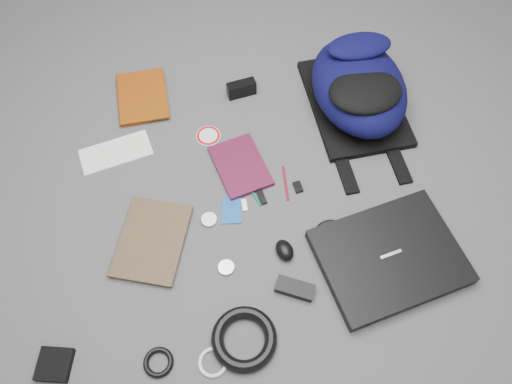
{
  "coord_description": "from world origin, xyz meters",
  "views": [
    {
      "loc": [
        -0.1,
        -0.78,
        1.42
      ],
      "look_at": [
        0.0,
        0.0,
        0.02
      ],
      "focal_mm": 35.0,
      "sensor_mm": 36.0,
      "label": 1
    }
  ],
  "objects": [
    {
      "name": "usb_black",
      "position": [
        0.02,
        -0.01,
        0.0
      ],
      "size": [
        0.03,
        0.06,
        0.01
      ],
      "primitive_type": "cube",
      "rotation": [
        0.0,
        0.0,
        0.21
      ],
      "color": "black",
      "rests_on": "ground"
    },
    {
      "name": "key_fob",
      "position": [
        0.14,
        0.01,
        0.01
      ],
      "size": [
        0.03,
        0.04,
        0.01
      ],
      "primitive_type": "cube",
      "rotation": [
        0.0,
        0.0,
        0.15
      ],
      "color": "black",
      "rests_on": "ground"
    },
    {
      "name": "power_brick",
      "position": [
        0.07,
        -0.33,
        0.01
      ],
      "size": [
        0.12,
        0.09,
        0.03
      ],
      "primitive_type": "cube",
      "rotation": [
        0.0,
        0.0,
        -0.43
      ],
      "color": "black",
      "rests_on": "ground"
    },
    {
      "name": "usb_silver",
      "position": [
        -0.04,
        -0.03,
        0.0
      ],
      "size": [
        0.02,
        0.04,
        0.01
      ],
      "primitive_type": "cube",
      "rotation": [
        0.0,
        0.0,
        0.01
      ],
      "color": "silver",
      "rests_on": "ground"
    },
    {
      "name": "ground",
      "position": [
        0.0,
        0.0,
        0.0
      ],
      "size": [
        4.0,
        4.0,
        0.0
      ],
      "primitive_type": "plane",
      "color": "#4F4F51",
      "rests_on": "ground"
    },
    {
      "name": "pen_teal",
      "position": [
        -0.01,
        0.02,
        0.0
      ],
      "size": [
        0.06,
        0.12,
        0.01
      ],
      "primitive_type": "cylinder",
      "rotation": [
        1.57,
        0.0,
        0.38
      ],
      "color": "#0C6D5A",
      "rests_on": "ground"
    },
    {
      "name": "pouch",
      "position": [
        -0.61,
        -0.46,
        0.01
      ],
      "size": [
        0.11,
        0.11,
        0.02
      ],
      "primitive_type": "cube",
      "rotation": [
        0.0,
        0.0,
        -0.2
      ],
      "color": "black",
      "rests_on": "ground"
    },
    {
      "name": "backpack",
      "position": [
        0.4,
        0.33,
        0.1
      ],
      "size": [
        0.37,
        0.51,
        0.2
      ],
      "primitive_type": null,
      "rotation": [
        0.0,
        0.0,
        0.08
      ],
      "color": "black",
      "rests_on": "ground"
    },
    {
      "name": "power_cord_coil",
      "position": [
        -0.09,
        -0.46,
        0.02
      ],
      "size": [
        0.21,
        0.21,
        0.04
      ],
      "primitive_type": "torus",
      "rotation": [
        0.0,
        0.0,
        0.16
      ],
      "color": "black",
      "rests_on": "ground"
    },
    {
      "name": "headphone_right",
      "position": [
        -0.12,
        -0.24,
        0.01
      ],
      "size": [
        0.06,
        0.06,
        0.01
      ],
      "primitive_type": "cylinder",
      "rotation": [
        0.0,
        0.0,
        -0.37
      ],
      "color": "#A3A2A4",
      "rests_on": "ground"
    },
    {
      "name": "white_cable_coil",
      "position": [
        -0.18,
        -0.51,
        0.01
      ],
      "size": [
        0.11,
        0.11,
        0.01
      ],
      "primitive_type": "torus",
      "rotation": [
        0.0,
        0.0,
        -0.36
      ],
      "color": "white",
      "rests_on": "ground"
    },
    {
      "name": "textbook_red",
      "position": [
        -0.45,
        0.44,
        0.01
      ],
      "size": [
        0.19,
        0.25,
        0.03
      ],
      "primitive_type": "imported",
      "rotation": [
        0.0,
        0.0,
        0.07
      ],
      "color": "#7B3107",
      "rests_on": "ground"
    },
    {
      "name": "envelope",
      "position": [
        -0.46,
        0.23,
        0.0
      ],
      "size": [
        0.26,
        0.16,
        0.0
      ],
      "primitive_type": "cube",
      "rotation": [
        0.0,
        0.0,
        0.25
      ],
      "color": "white",
      "rests_on": "ground"
    },
    {
      "name": "sticker_disc",
      "position": [
        -0.14,
        0.25,
        0.0
      ],
      "size": [
        0.09,
        0.09,
        0.0
      ],
      "primitive_type": "cylinder",
      "rotation": [
        0.0,
        0.0,
        -0.09
      ],
      "color": "white",
      "rests_on": "ground"
    },
    {
      "name": "comic_book",
      "position": [
        -0.43,
        -0.1,
        0.01
      ],
      "size": [
        0.27,
        0.32,
        0.02
      ],
      "primitive_type": "imported",
      "rotation": [
        0.0,
        0.0,
        -0.3
      ],
      "color": "#9B750B",
      "rests_on": "ground"
    },
    {
      "name": "compact_camera",
      "position": [
        0.0,
        0.43,
        0.03
      ],
      "size": [
        0.11,
        0.06,
        0.06
      ],
      "primitive_type": "cube",
      "rotation": [
        0.0,
        0.0,
        0.2
      ],
      "color": "black",
      "rests_on": "ground"
    },
    {
      "name": "earbud_coil",
      "position": [
        -0.33,
        -0.49,
        0.01
      ],
      "size": [
        0.11,
        0.11,
        0.02
      ],
      "primitive_type": "torus",
      "rotation": [
        0.0,
        0.0,
        0.41
      ],
      "color": "black",
      "rests_on": "ground"
    },
    {
      "name": "cable_coil",
      "position": [
        0.21,
        -0.18,
        0.01
      ],
      "size": [
        0.13,
        0.13,
        0.02
      ],
      "primitive_type": "torus",
      "rotation": [
        0.0,
        0.0,
        0.2
      ],
      "color": "black",
      "rests_on": "ground"
    },
    {
      "name": "headphone_left",
      "position": [
        -0.16,
        -0.07,
        0.01
      ],
      "size": [
        0.06,
        0.06,
        0.01
      ],
      "primitive_type": "cylinder",
      "rotation": [
        0.0,
        0.0,
        -0.35
      ],
      "color": "#A8A9AB",
      "rests_on": "ground"
    },
    {
      "name": "mouse",
      "position": [
        0.06,
        -0.21,
        0.02
      ],
      "size": [
        0.07,
        0.08,
        0.04
      ],
      "primitive_type": "ellipsoid",
      "rotation": [
        0.0,
        0.0,
        0.28
      ],
      "color": "black",
      "rests_on": "ground"
    },
    {
      "name": "pen_red",
      "position": [
        0.1,
        0.03,
        0.0
      ],
      "size": [
        0.01,
        0.13,
        0.01
      ],
      "primitive_type": "cylinder",
      "rotation": [
        1.57,
        0.0,
        -0.03
      ],
      "color": "maroon",
      "rests_on": "ground"
    },
    {
      "name": "id_badge",
      "position": [
        -0.09,
        -0.05,
        0.0
      ],
      "size": [
        0.07,
        0.1,
        0.0
      ],
      "primitive_type": "cube",
      "rotation": [
        0.0,
        0.0,
        -0.1
      ],
      "color": "#1551A4",
      "rests_on": "ground"
    },
    {
      "name": "dvd_case",
      "position": [
        -0.04,
        0.11,
        0.01
      ],
      "size": [
        0.21,
        0.25,
        0.02
      ],
      "primitive_type": "cube",
      "rotation": [
        0.0,
        0.0,
        0.28
      ],
      "color": "#410C23",
      "rests_on": "ground"
    },
    {
      "name": "laptop",
      "position": [
        0.37,
        -0.27,
        0.02
      ],
      "size": [
        0.47,
        0.41,
        0.04
      ],
      "primitive_type": "cube",
      "rotation": [
        0.0,
        0.0,
        0.23
      ],
      "color": "black",
      "rests_on": "ground"
    }
  ]
}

